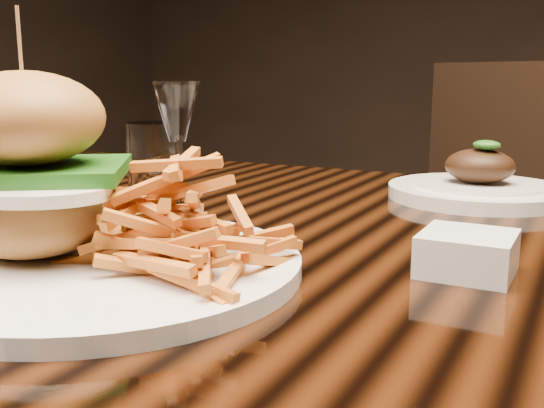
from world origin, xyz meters
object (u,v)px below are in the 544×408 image
at_px(dining_table, 360,303).
at_px(burger_plate, 95,206).
at_px(wine_glass, 177,117).
at_px(chair_far, 484,240).
at_px(far_dish, 478,187).

distance_m(dining_table, burger_plate, 0.31).
relative_size(dining_table, wine_glass, 9.99).
bearing_deg(chair_far, dining_table, -68.19).
relative_size(dining_table, far_dish, 6.55).
height_order(burger_plate, chair_far, burger_plate).
bearing_deg(burger_plate, wine_glass, 89.06).
distance_m(dining_table, chair_far, 0.89).
distance_m(wine_glass, far_dish, 0.42).
distance_m(burger_plate, wine_glass, 0.28).
xyz_separation_m(far_dish, chair_far, (-0.08, 0.62, -0.23)).
bearing_deg(dining_table, chair_far, 90.38).
distance_m(dining_table, far_dish, 0.29).
bearing_deg(dining_table, burger_plate, -122.89).
xyz_separation_m(dining_table, chair_far, (-0.01, 0.88, -0.13)).
bearing_deg(far_dish, wine_glass, -142.26).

